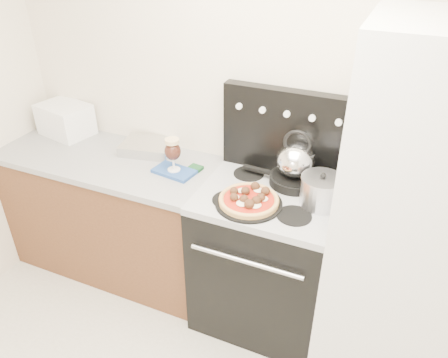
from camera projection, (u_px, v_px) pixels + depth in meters
The scene contains 16 objects.
room_shell at pixel (175, 235), 1.56m from camera, with size 3.52×3.01×2.52m.
base_cabinet at pixel (116, 216), 3.04m from camera, with size 1.45×0.60×0.86m, color brown.
countertop at pixel (107, 159), 2.81m from camera, with size 1.48×0.63×0.04m, color #98989B.
stove_body at pixel (265, 260), 2.64m from camera, with size 0.76×0.65×0.88m, color black.
cooktop at pixel (270, 197), 2.40m from camera, with size 0.76×0.65×0.04m, color #ADADB2.
backguard at pixel (287, 132), 2.47m from camera, with size 0.76×0.08×0.50m, color black.
fridge at pixel (406, 223), 2.12m from camera, with size 0.64×0.68×1.90m, color silver.
toaster_oven at pixel (65, 119), 3.03m from camera, with size 0.34×0.25×0.22m, color white.
foil_sheet at pixel (148, 147), 2.84m from camera, with size 0.33×0.24×0.07m, color white.
oven_mitt at pixel (174, 171), 2.61m from camera, with size 0.25×0.14×0.02m, color #244991.
beer_glass at pixel (173, 155), 2.55m from camera, with size 0.10×0.10×0.21m, color #361810, non-canonical shape.
pizza_pan at pixel (249, 203), 2.30m from camera, with size 0.36×0.36×0.01m, color black.
pizza at pixel (249, 199), 2.28m from camera, with size 0.32×0.32×0.05m, color #EAC46B, non-canonical shape.
skillet at pixel (294, 180), 2.47m from camera, with size 0.28×0.28×0.05m, color black.
tea_kettle at pixel (296, 158), 2.39m from camera, with size 0.21×0.21×0.24m, color silver, non-canonical shape.
stock_pot at pixel (321, 192), 2.26m from camera, with size 0.21×0.21×0.15m, color silver.
Camera 1 is at (0.65, -0.76, 2.23)m, focal length 35.00 mm.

